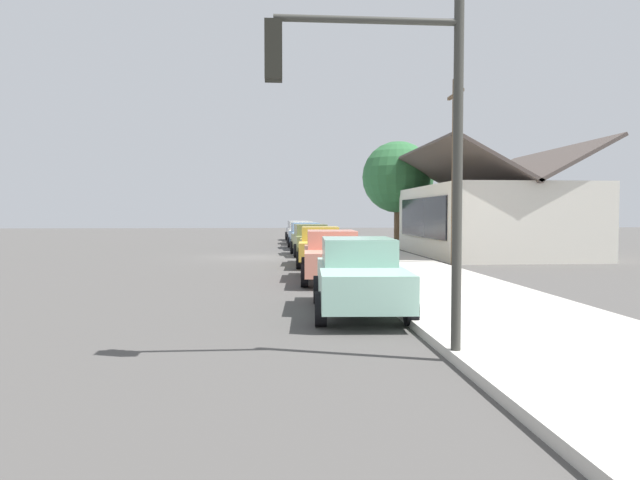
% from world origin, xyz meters
% --- Properties ---
extents(ground_plane, '(120.00, 120.00, 0.00)m').
position_xyz_m(ground_plane, '(0.00, 0.00, 0.00)').
color(ground_plane, '#4C4947').
extents(sidewalk_curb, '(60.00, 4.20, 0.16)m').
position_xyz_m(sidewalk_curb, '(0.00, 5.60, 0.08)').
color(sidewalk_curb, beige).
rests_on(sidewalk_curb, ground).
extents(car_silver, '(4.85, 2.13, 1.59)m').
position_xyz_m(car_silver, '(-17.86, 2.83, 0.82)').
color(car_silver, silver).
rests_on(car_silver, ground).
extents(car_ivory, '(4.74, 2.06, 1.59)m').
position_xyz_m(car_ivory, '(-12.37, 2.82, 0.82)').
color(car_ivory, silver).
rests_on(car_ivory, ground).
extents(car_skyblue, '(4.85, 2.18, 1.59)m').
position_xyz_m(car_skyblue, '(-6.92, 2.83, 0.82)').
color(car_skyblue, '#8CB7E0').
rests_on(car_skyblue, ground).
extents(car_olive, '(4.39, 2.12, 1.59)m').
position_xyz_m(car_olive, '(-1.32, 2.83, 0.81)').
color(car_olive, olive).
rests_on(car_olive, ground).
extents(car_mustard, '(4.75, 2.12, 1.59)m').
position_xyz_m(car_mustard, '(4.64, 2.85, 0.81)').
color(car_mustard, gold).
rests_on(car_mustard, ground).
extents(car_coral, '(4.83, 2.13, 1.59)m').
position_xyz_m(car_coral, '(10.12, 2.79, 0.81)').
color(car_coral, '#EA8C75').
rests_on(car_coral, ground).
extents(car_seafoam, '(4.52, 2.11, 1.59)m').
position_xyz_m(car_seafoam, '(15.99, 2.80, 0.81)').
color(car_seafoam, '#9ED1BC').
rests_on(car_seafoam, ground).
extents(storefront_building, '(11.33, 7.41, 5.55)m').
position_xyz_m(storefront_building, '(-0.44, 11.98, 1.91)').
color(storefront_building, silver).
rests_on(storefront_building, ground).
extents(shade_tree, '(4.49, 4.49, 6.70)m').
position_xyz_m(shade_tree, '(-7.51, 8.70, 4.44)').
color(shade_tree, brown).
rests_on(shade_tree, ground).
extents(traffic_light_main, '(0.37, 2.79, 5.20)m').
position_xyz_m(traffic_light_main, '(20.10, 2.54, 3.49)').
color(traffic_light_main, '#383833').
rests_on(traffic_light_main, ground).
extents(utility_pole_wooden, '(1.80, 0.24, 7.50)m').
position_xyz_m(utility_pole_wooden, '(5.55, 8.20, 3.93)').
color(utility_pole_wooden, brown).
rests_on(utility_pole_wooden, ground).
extents(fire_hydrant_red, '(0.22, 0.22, 0.71)m').
position_xyz_m(fire_hydrant_red, '(-10.01, 4.20, 0.50)').
color(fire_hydrant_red, red).
rests_on(fire_hydrant_red, sidewalk_curb).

